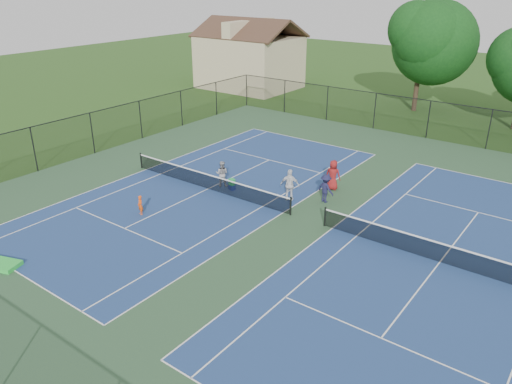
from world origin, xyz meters
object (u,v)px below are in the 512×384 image
Objects in this scene: tree_back_b at (423,39)px; bystander_c at (333,175)px; bystander_a at (290,185)px; bystander_b at (326,188)px; child_player at (140,205)px; ball_crate at (232,187)px; instructor at (222,174)px; clapboard_house at (249,60)px; ball_hopper at (232,182)px.

tree_back_b reaches higher than bystander_c.
bystander_b is (1.74, 1.03, -0.11)m from bystander_a.
ball_crate is (1.82, 5.55, -0.38)m from child_player.
ball_crate is at bearing 147.97° from instructor.
clapboard_house is at bearing 134.89° from child_player.
instructor is 0.85× the size of bystander_a.
child_player is at bearing -108.13° from ball_crate.
child_player is (-3.60, -30.76, -6.05)m from tree_back_b.
instructor is at bearing 172.86° from ball_crate.
ball_hopper is at bearing 0.00° from ball_crate.
tree_back_b is 6.02× the size of bystander_b.
clapboard_house is 31.88m from bystander_b.
bystander_c is at bearing -133.84° from bystander_a.
tree_back_b is 26.91× the size of ball_hopper.
child_player is 5.84m from ball_hopper.
ball_crate is at bearing -9.16° from bystander_a.
bystander_c is at bearing -81.99° from tree_back_b.
clapboard_house is at bearing -55.51° from bystander_c.
bystander_c reaches higher than child_player.
bystander_c is (22.03, -20.53, -2.17)m from clapboard_house.
clapboard_house reaches higher than instructor.
instructor reaches higher than ball_hopper.
bystander_b is at bearing 18.78° from ball_hopper.
instructor is (0.96, 5.66, 0.26)m from child_player.
bystander_a is 3.74m from ball_hopper.
ball_hopper is at bearing 89.39° from child_player.
ball_hopper is at bearing 147.97° from instructor.
clapboard_house reaches higher than child_player.
bystander_b is (22.59, -22.38, -2.26)m from clapboard_house.
ball_hopper is (1.82, 5.55, -0.03)m from child_player.
bystander_b is at bearing 18.78° from ball_crate.
bystander_a is 1.02× the size of bystander_c.
instructor is 0.87× the size of bystander_c.
tree_back_b is at bearing -94.52° from bystander_c.
clapboard_house reaches higher than bystander_a.
instructor is 6.46m from bystander_b.
bystander_b reaches higher than instructor.
ball_hopper is at bearing 24.87° from bystander_c.
child_player is 0.59× the size of bystander_c.
ball_crate is (-5.37, -1.83, -0.67)m from bystander_b.
tree_back_b is 5.44× the size of bystander_c.
child_player is 8.37m from bystander_a.
child_player is 0.65× the size of bystander_b.
tree_back_b reaches higher than ball_hopper.
tree_back_b is at bearing -120.90° from instructor.
instructor reaches higher than ball_crate.
bystander_c is (-0.56, 1.85, 0.09)m from bystander_b.
ball_crate is (0.86, -0.11, -0.64)m from instructor.
bystander_a is 4.82× the size of ball_crate.
bystander_c is at bearing 71.84° from child_player.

